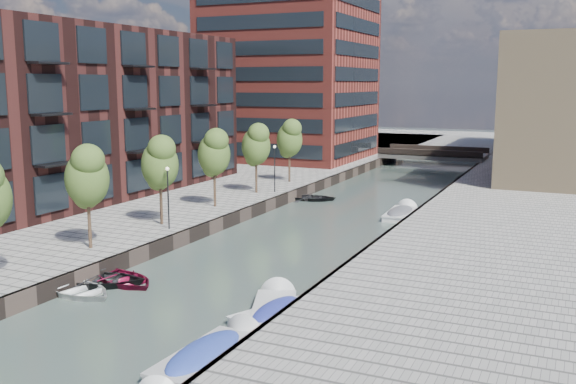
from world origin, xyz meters
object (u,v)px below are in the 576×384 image
Objects in this scene: sloop_2 at (125,283)px; sloop_3 at (78,294)px; bridge at (434,155)px; car at (510,168)px; tree_2 at (87,175)px; sloop_4 at (312,200)px; tree_5 at (256,144)px; motorboat_2 at (274,309)px; tree_4 at (214,151)px; tree_6 at (289,137)px; sloop_0 at (101,285)px; motorboat_4 at (401,213)px; motorboat_0 at (284,312)px; tree_3 at (160,161)px; motorboat_3 at (212,353)px.

sloop_2 is 2.61m from sloop_3.
car reaches higher than bridge.
tree_2 is 25.55m from sloop_4.
tree_5 is 27.52m from motorboat_2.
tree_5 reaches higher than sloop_4.
tree_4 is 1.00× the size of tree_6.
tree_4 is (-8.50, -40.00, 3.92)m from bridge.
motorboat_4 reaches higher than sloop_0.
sloop_2 is (4.10, -30.09, -5.31)m from tree_6.
sloop_0 is 25.91m from motorboat_4.
tree_5 is at bearing 119.16° from motorboat_2.
tree_6 reaches higher than motorboat_0.
tree_3 is 21.00m from tree_6.
motorboat_3 is at bearing -49.09° from tree_3.
sloop_4 is at bearing 10.75° from sloop_3.
tree_4 is at bearing 128.42° from motorboat_2.
sloop_0 reaches higher than sloop_2.
motorboat_4 is at bearing 90.59° from motorboat_2.
tree_6 is at bearing 110.05° from motorboat_3.
sloop_4 is 22.79m from car.
tree_2 is 6.74m from sloop_0.
bridge is 2.86× the size of sloop_3.
tree_2 is 7.62m from sloop_3.
car is (5.31, 44.46, 1.55)m from motorboat_0.
motorboat_2 reaches higher than sloop_2.
tree_4 is 1.39× the size of sloop_2.
motorboat_2 reaches higher than sloop_4.
sloop_4 is at bearing -41.14° from tree_6.
tree_3 is at bearing -90.00° from tree_4.
sloop_2 is 9.09m from motorboat_2.
tree_3 is 1.38× the size of sloop_4.
motorboat_0 is (13.82, -24.00, -5.12)m from tree_5.
motorboat_4 is at bearing -43.42° from sloop_0.
bridge reaches higher than sloop_3.
motorboat_0 is at bearing -50.90° from tree_4.
sloop_0 is (-5.40, -56.77, -1.39)m from bridge.
motorboat_2 is (13.17, -9.60, -5.20)m from tree_3.
tree_5 is at bearing 120.55° from sloop_4.
bridge is 2.18× the size of tree_2.
motorboat_3 is 50.10m from car.
tree_6 is 30.83m from sloop_2.
sloop_0 is 0.83× the size of motorboat_2.
tree_6 is 1.39× the size of sloop_2.
bridge is 57.05m from sloop_0.
sloop_3 is at bearing -90.50° from car.
motorboat_3 is (-0.58, -5.28, 0.03)m from motorboat_0.
motorboat_2 is at bearing -11.18° from tree_2.
bridge is 2.64× the size of motorboat_0.
bridge is 3.03× the size of sloop_2.
tree_4 reaches higher than bridge.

